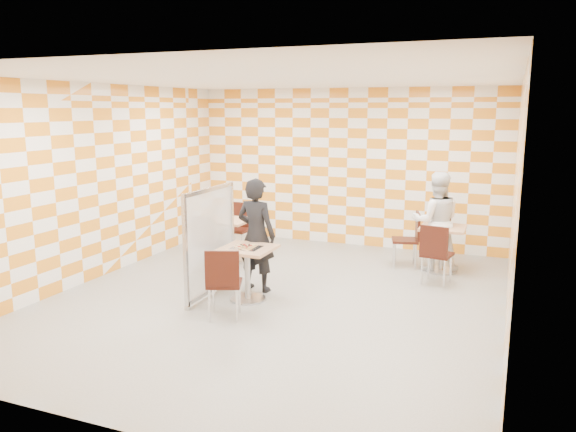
% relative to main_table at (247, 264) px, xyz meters
% --- Properties ---
extents(room_shell, '(7.00, 7.00, 7.00)m').
position_rel_main_table_xyz_m(room_shell, '(0.34, 0.74, 0.99)').
color(room_shell, '#989892').
rests_on(room_shell, ground).
extents(main_table, '(0.70, 0.70, 0.75)m').
position_rel_main_table_xyz_m(main_table, '(0.00, 0.00, 0.00)').
color(main_table, tan).
rests_on(main_table, ground).
extents(second_table, '(0.70, 0.70, 0.75)m').
position_rel_main_table_xyz_m(second_table, '(2.32, 2.42, 0.00)').
color(second_table, tan).
rests_on(second_table, ground).
extents(empty_table, '(0.70, 0.70, 0.75)m').
position_rel_main_table_xyz_m(empty_table, '(-1.16, 1.66, 0.00)').
color(empty_table, tan).
rests_on(empty_table, ground).
extents(chair_main_front, '(0.55, 0.55, 0.92)m').
position_rel_main_table_xyz_m(chair_main_front, '(0.06, -0.80, 0.04)').
color(chair_main_front, black).
rests_on(chair_main_front, ground).
extents(chair_second_front, '(0.49, 0.49, 0.92)m').
position_rel_main_table_xyz_m(chair_second_front, '(2.31, 1.65, 0.04)').
color(chair_second_front, black).
rests_on(chair_second_front, ground).
extents(chair_second_side, '(0.52, 0.51, 0.92)m').
position_rel_main_table_xyz_m(chair_second_side, '(1.80, 2.52, 0.04)').
color(chair_second_side, black).
rests_on(chair_second_side, ground).
extents(chair_empty_near, '(0.45, 0.46, 0.92)m').
position_rel_main_table_xyz_m(chair_empty_near, '(-1.22, 0.99, 0.04)').
color(chair_empty_near, black).
rests_on(chair_empty_near, ground).
extents(chair_empty_far, '(0.45, 0.46, 0.92)m').
position_rel_main_table_xyz_m(chair_empty_far, '(-1.24, 2.28, 0.04)').
color(chair_empty_far, black).
rests_on(chair_empty_far, ground).
extents(partition, '(0.08, 1.38, 1.55)m').
position_rel_main_table_xyz_m(partition, '(-0.57, -0.00, 0.28)').
color(partition, white).
rests_on(partition, ground).
extents(man_dark, '(0.64, 0.46, 1.65)m').
position_rel_main_table_xyz_m(man_dark, '(-0.07, 0.45, 0.32)').
color(man_dark, black).
rests_on(man_dark, ground).
extents(man_white, '(0.93, 0.82, 1.63)m').
position_rel_main_table_xyz_m(man_white, '(2.20, 2.49, 0.30)').
color(man_white, white).
rests_on(man_white, ground).
extents(pizza_on_foil, '(0.40, 0.40, 0.04)m').
position_rel_main_table_xyz_m(pizza_on_foil, '(-0.00, -0.02, 0.26)').
color(pizza_on_foil, silver).
rests_on(pizza_on_foil, main_table).
extents(sport_bottle, '(0.06, 0.06, 0.20)m').
position_rel_main_table_xyz_m(sport_bottle, '(2.19, 2.56, 0.33)').
color(sport_bottle, white).
rests_on(sport_bottle, second_table).
extents(soda_bottle, '(0.07, 0.07, 0.23)m').
position_rel_main_table_xyz_m(soda_bottle, '(2.40, 2.43, 0.34)').
color(soda_bottle, black).
rests_on(soda_bottle, second_table).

